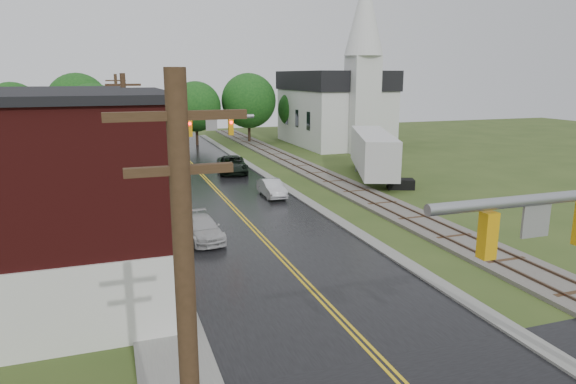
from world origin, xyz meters
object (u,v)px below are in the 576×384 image
traffic_signal_far (178,137)px  pickup_white (202,229)px  church (338,100)px  utility_pole_a (189,376)px  semi_trailer (373,152)px  tree_left_c (29,130)px  sedan_silver (272,188)px  suv_dark (232,165)px  utility_pole_c (119,121)px  utility_pole_b (128,155)px  tree_left_e (96,119)px

traffic_signal_far → pickup_white: (0.27, -6.49, -4.35)m
church → utility_pole_a: bearing=-116.5°
traffic_signal_far → semi_trailer: 18.68m
tree_left_c → utility_pole_a: bearing=-80.0°
utility_pole_a → sedan_silver: bearing=70.5°
utility_pole_a → pickup_white: 21.22m
pickup_white → church: bearing=50.4°
traffic_signal_far → tree_left_c: 16.56m
tree_left_c → suv_dark: 17.14m
utility_pole_a → pickup_white: size_ratio=2.08×
sedan_silver → semi_trailer: size_ratio=0.30×
utility_pole_c → semi_trailer: 23.69m
semi_trailer → pickup_white: bearing=-144.1°
church → traffic_signal_far: church is taller
traffic_signal_far → utility_pole_a: (-3.33, -27.00, -0.25)m
sedan_silver → pickup_white: sedan_silver is taller
sedan_silver → utility_pole_c: bearing=124.7°
church → tree_left_c: church is taller
utility_pole_b → suv_dark: (9.67, 17.38, -3.95)m
church → utility_pole_c: bearing=-160.0°
church → utility_pole_a: (-26.80, -53.74, -1.11)m
tree_left_c → utility_pole_b: bearing=-68.5°
utility_pole_a → suv_dark: size_ratio=1.62×
tree_left_e → pickup_white: 26.34m
utility_pole_c → tree_left_e: bearing=137.2°
utility_pole_b → suv_dark: 20.28m
traffic_signal_far → tree_left_e: tree_left_e is taller
church → suv_dark: (-17.13, -14.36, -5.06)m
tree_left_c → tree_left_e: (5.00, 6.00, 0.30)m
sedan_silver → tree_left_c: bearing=148.2°
traffic_signal_far → utility_pole_b: size_ratio=0.82×
traffic_signal_far → pickup_white: traffic_signal_far is taller
traffic_signal_far → semi_trailer: traffic_signal_far is taller
utility_pole_c → utility_pole_b: bearing=-90.0°
sedan_silver → church: bearing=56.4°
utility_pole_c → tree_left_c: utility_pole_c is taller
pickup_white → semi_trailer: 21.34m
tree_left_e → church: bearing=15.2°
sedan_silver → pickup_white: bearing=-127.8°
tree_left_c → pickup_white: (10.65, -19.38, -3.88)m
sedan_silver → traffic_signal_far: bearing=-163.3°
utility_pole_c → suv_dark: utility_pole_c is taller
semi_trailer → tree_left_c: bearing=166.1°
utility_pole_b → church: bearing=49.8°
church → traffic_signal_far: 35.59m
utility_pole_a → semi_trailer: size_ratio=0.70×
church → utility_pole_a: size_ratio=2.22×
utility_pole_b → suv_dark: utility_pole_b is taller
sedan_silver → pickup_white: size_ratio=0.89×
utility_pole_a → semi_trailer: bearing=57.7°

